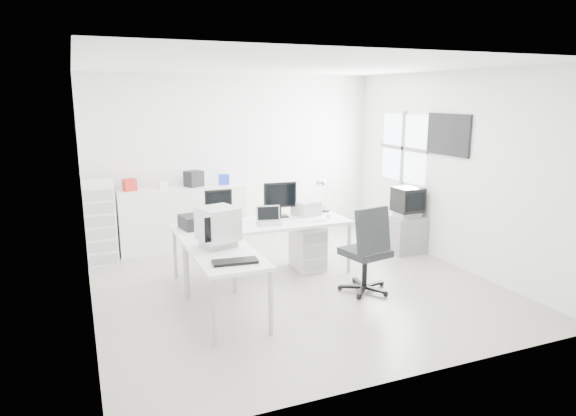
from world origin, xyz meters
name	(u,v)px	position (x,y,z in m)	size (l,w,h in m)	color
floor	(294,284)	(0.00, 0.00, 0.00)	(5.00, 5.00, 0.01)	beige
ceiling	(294,66)	(0.00, 0.00, 2.80)	(5.00, 5.00, 0.01)	white
back_wall	(237,158)	(0.00, 2.50, 1.40)	(5.00, 0.02, 2.80)	white
left_wall	(83,195)	(-2.50, 0.00, 1.40)	(0.02, 5.00, 2.80)	white
right_wall	(452,170)	(2.50, 0.00, 1.40)	(0.02, 5.00, 2.80)	white
window	(403,148)	(2.48, 1.20, 1.60)	(0.02, 1.20, 1.10)	white
wall_picture	(448,135)	(2.47, 0.10, 1.90)	(0.04, 0.90, 0.60)	black
main_desk	(263,249)	(-0.25, 0.50, 0.38)	(2.40, 0.80, 0.75)	white
side_desk	(225,284)	(-1.10, -0.60, 0.38)	(0.70, 1.40, 0.75)	white
drawer_pedestal	(308,248)	(0.45, 0.55, 0.30)	(0.40, 0.50, 0.60)	white
inkjet_printer	(200,221)	(-1.10, 0.60, 0.84)	(0.48, 0.37, 0.17)	black
lcd_monitor_small	(219,206)	(-0.80, 0.75, 0.98)	(0.37, 0.21, 0.47)	black
lcd_monitor_large	(280,200)	(0.10, 0.75, 1.00)	(0.47, 0.19, 0.49)	black
laptop	(269,217)	(-0.20, 0.40, 0.86)	(0.32, 0.33, 0.21)	#B7B7BA
white_keyboard	(311,220)	(0.40, 0.35, 0.76)	(0.40, 0.12, 0.02)	white
white_mouse	(329,216)	(0.70, 0.40, 0.78)	(0.07, 0.07, 0.07)	white
laser_printer	(306,208)	(0.50, 0.72, 0.85)	(0.35, 0.30, 0.20)	#A6A6A6
desk_lamp	(326,194)	(0.85, 0.80, 1.02)	(0.18, 0.18, 0.53)	silver
crt_monitor	(218,229)	(-1.10, -0.35, 0.96)	(0.36, 0.36, 0.41)	#B7B7BA
black_keyboard	(235,262)	(-1.10, -1.00, 0.77)	(0.47, 0.19, 0.03)	black
office_chair	(365,248)	(0.74, -0.55, 0.57)	(0.66, 0.66, 1.15)	#282C2E
tv_cabinet	(406,234)	(2.22, 0.65, 0.29)	(0.54, 0.44, 0.59)	slate
crt_tv	(408,202)	(2.22, 0.65, 0.81)	(0.50, 0.48, 0.45)	black
sideboard	(183,218)	(-1.00, 2.24, 0.51)	(2.02, 0.51, 1.01)	white
clutter_box_a	(130,185)	(-1.80, 2.24, 1.10)	(0.18, 0.16, 0.18)	red
clutter_box_b	(163,185)	(-1.30, 2.24, 1.07)	(0.12, 0.11, 0.12)	white
clutter_box_c	(194,179)	(-0.80, 2.24, 1.14)	(0.25, 0.23, 0.25)	black
clutter_box_d	(224,179)	(-0.30, 2.24, 1.10)	(0.17, 0.15, 0.17)	#1B36BF
clutter_bottle	(109,185)	(-2.10, 2.28, 1.12)	(0.07, 0.07, 0.22)	white
filing_cabinet	(100,222)	(-2.28, 1.97, 0.62)	(0.43, 0.51, 1.23)	white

